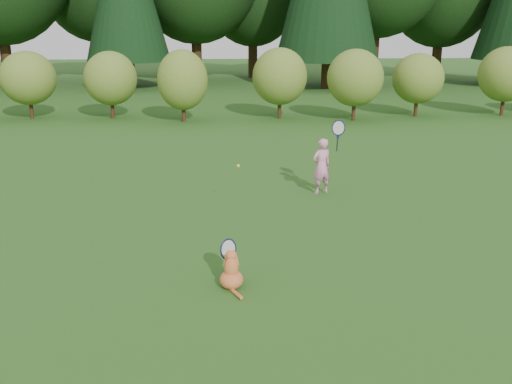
{
  "coord_description": "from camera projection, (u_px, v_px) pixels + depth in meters",
  "views": [
    {
      "loc": [
        -0.36,
        -8.55,
        3.49
      ],
      "look_at": [
        0.2,
        0.8,
        0.7
      ],
      "focal_mm": 40.0,
      "sensor_mm": 36.0,
      "label": 1
    }
  ],
  "objects": [
    {
      "name": "child",
      "position": [
        322.0,
        165.0,
        11.97
      ],
      "size": [
        0.71,
        0.5,
        1.77
      ],
      "rotation": [
        0.0,
        0.0,
        3.53
      ],
      "color": "pink",
      "rests_on": "ground"
    },
    {
      "name": "ground",
      "position": [
        247.0,
        248.0,
        9.2
      ],
      "size": [
        100.0,
        100.0,
        0.0
      ],
      "primitive_type": "plane",
      "color": "#214A14",
      "rests_on": "ground"
    },
    {
      "name": "shrub_row",
      "position": [
        231.0,
        81.0,
        21.24
      ],
      "size": [
        28.0,
        3.0,
        2.8
      ],
      "primitive_type": null,
      "color": "#547223",
      "rests_on": "ground"
    },
    {
      "name": "cat",
      "position": [
        231.0,
        268.0,
        7.77
      ],
      "size": [
        0.37,
        0.73,
        0.75
      ],
      "rotation": [
        0.0,
        0.0,
        -0.01
      ],
      "color": "#D14D28",
      "rests_on": "ground"
    },
    {
      "name": "tennis_ball",
      "position": [
        238.0,
        166.0,
        10.79
      ],
      "size": [
        0.06,
        0.06,
        0.06
      ],
      "color": "#C4DB19",
      "rests_on": "ground"
    }
  ]
}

